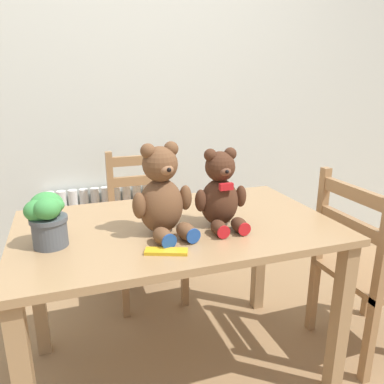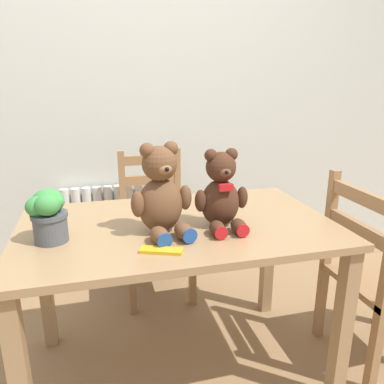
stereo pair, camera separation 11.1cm
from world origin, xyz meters
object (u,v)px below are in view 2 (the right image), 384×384
(wooden_chair_side, at_px, (377,275))
(chocolate_bar, at_px, (161,250))
(potted_plant, at_px, (48,213))
(wooden_chair_behind, at_px, (155,223))
(teddy_bear_left, at_px, (161,195))
(teddy_bear_right, at_px, (221,194))

(wooden_chair_side, relative_size, chocolate_bar, 6.10)
(chocolate_bar, bearing_deg, wooden_chair_side, 6.18)
(wooden_chair_side, relative_size, potted_plant, 4.64)
(potted_plant, bearing_deg, wooden_chair_side, -3.37)
(wooden_chair_behind, distance_m, potted_plant, 1.05)
(teddy_bear_left, xyz_separation_m, chocolate_bar, (-0.04, -0.18, -0.15))
(teddy_bear_left, bearing_deg, wooden_chair_side, 165.27)
(potted_plant, bearing_deg, teddy_bear_left, -2.44)
(potted_plant, xyz_separation_m, chocolate_bar, (0.38, -0.20, -0.11))
(wooden_chair_behind, height_order, chocolate_bar, wooden_chair_behind)
(potted_plant, bearing_deg, teddy_bear_right, -1.48)
(wooden_chair_behind, bearing_deg, teddy_bear_right, 100.07)
(wooden_chair_side, distance_m, teddy_bear_right, 0.88)
(chocolate_bar, bearing_deg, wooden_chair_behind, 82.58)
(wooden_chair_side, relative_size, teddy_bear_left, 2.56)
(wooden_chair_side, distance_m, teddy_bear_left, 1.10)
(wooden_chair_behind, bearing_deg, wooden_chair_side, 135.23)
(wooden_chair_side, distance_m, chocolate_bar, 1.09)
(wooden_chair_behind, height_order, wooden_chair_side, wooden_chair_side)
(wooden_chair_side, height_order, teddy_bear_right, teddy_bear_right)
(wooden_chair_behind, height_order, potted_plant, potted_plant)
(wooden_chair_behind, xyz_separation_m, teddy_bear_left, (-0.10, -0.83, 0.44))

